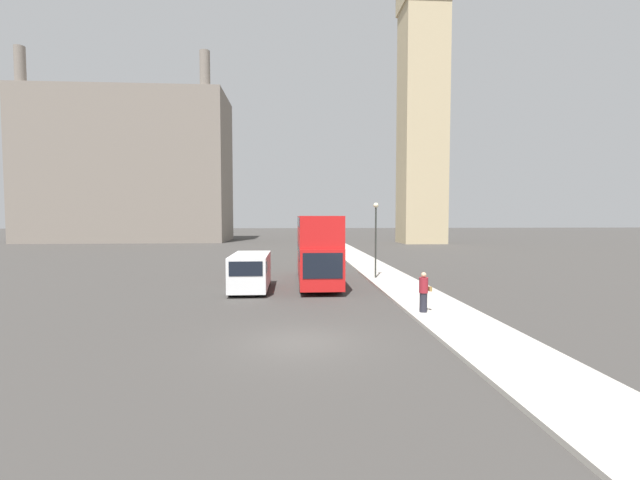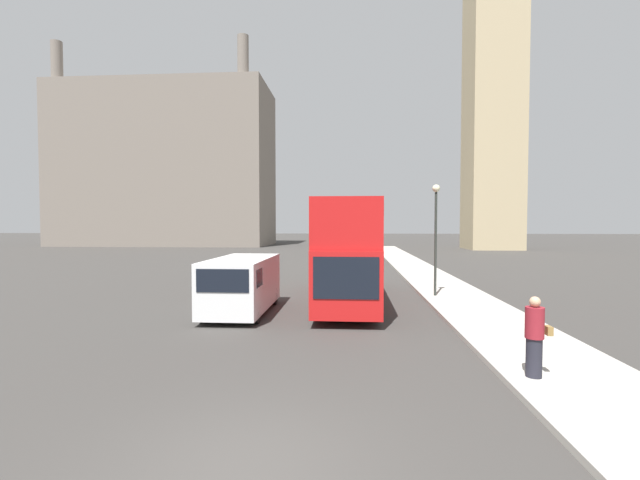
# 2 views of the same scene
# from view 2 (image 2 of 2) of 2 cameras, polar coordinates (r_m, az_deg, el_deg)

# --- Properties ---
(ground_plane) EXTENTS (300.00, 300.00, 0.00)m
(ground_plane) POSITION_cam_2_polar(r_m,az_deg,el_deg) (7.19, -10.14, -27.79)
(ground_plane) COLOR #383533
(clock_tower) EXTENTS (7.56, 7.73, 62.01)m
(clock_tower) POSITION_cam_2_polar(r_m,az_deg,el_deg) (70.99, 22.24, 25.49)
(clock_tower) COLOR tan
(clock_tower) RESTS_ON ground_plane
(building_block_distant) EXTENTS (34.64, 14.04, 31.91)m
(building_block_distant) POSITION_cam_2_polar(r_m,az_deg,el_deg) (77.40, -19.78, 9.13)
(building_block_distant) COLOR slate
(building_block_distant) RESTS_ON ground_plane
(red_double_decker_bus) EXTENTS (2.55, 10.95, 4.52)m
(red_double_decker_bus) POSITION_cam_2_polar(r_m,az_deg,el_deg) (19.73, 3.66, -0.95)
(red_double_decker_bus) COLOR red
(red_double_decker_bus) RESTS_ON ground_plane
(white_van) EXTENTS (2.18, 5.31, 2.21)m
(white_van) POSITION_cam_2_polar(r_m,az_deg,el_deg) (17.47, -10.41, -5.74)
(white_van) COLOR white
(white_van) RESTS_ON ground_plane
(pedestrian) EXTENTS (0.56, 0.40, 1.81)m
(pedestrian) POSITION_cam_2_polar(r_m,az_deg,el_deg) (10.92, 26.71, -11.47)
(pedestrian) COLOR #23232D
(pedestrian) RESTS_ON sidewalk_strip
(street_lamp) EXTENTS (0.36, 0.36, 5.30)m
(street_lamp) POSITION_cam_2_polar(r_m,az_deg,el_deg) (21.11, 15.18, 2.33)
(street_lamp) COLOR #2D332D
(street_lamp) RESTS_ON sidewalk_strip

